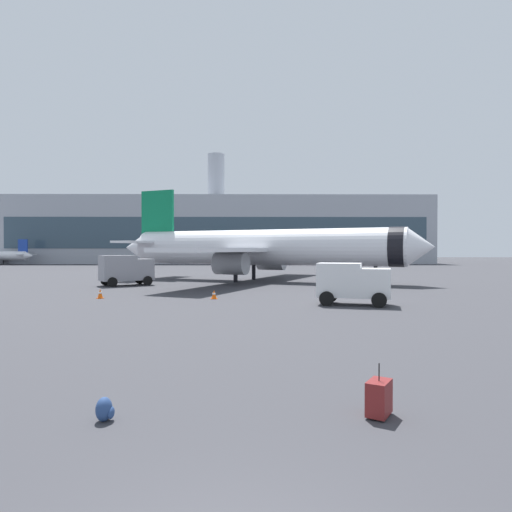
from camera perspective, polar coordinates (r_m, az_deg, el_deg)
name	(u,v)px	position (r m, az deg, el deg)	size (l,w,h in m)	color
airplane_at_gate	(260,248)	(48.50, 0.49, 1.07)	(34.04, 31.25, 10.50)	white
service_truck	(126,269)	(44.82, -16.20, -1.56)	(5.22, 4.48, 2.90)	gray
cargo_van	(352,282)	(28.56, 12.15, -3.20)	(4.78, 3.35, 2.60)	white
safety_cone_near	(117,278)	(52.33, -17.28, -2.66)	(0.44, 0.44, 0.62)	#F2590C
safety_cone_mid	(214,294)	(31.49, -5.35, -4.88)	(0.44, 0.44, 0.64)	#F2590C
safety_cone_far	(100,294)	(33.52, -19.18, -4.53)	(0.44, 0.44, 0.70)	#F2590C
rolling_suitcase	(379,398)	(9.99, 15.35, -16.96)	(0.68, 0.75, 1.10)	maroon
traveller_backpack	(105,410)	(9.95, -18.65, -18.00)	(0.36, 0.40, 0.48)	navy
terminal_building	(220,231)	(119.14, -4.64, 3.19)	(105.75, 24.03, 28.64)	#9EA3AD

